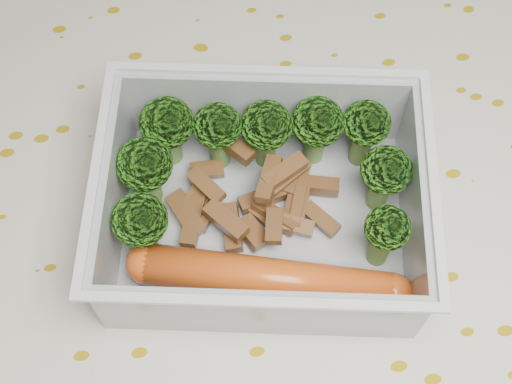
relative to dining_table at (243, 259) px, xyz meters
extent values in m
cube|color=brown|center=(0.00, 0.00, 0.06)|extent=(1.40, 0.90, 0.04)
cube|color=beige|center=(0.00, 0.00, 0.09)|extent=(1.46, 0.96, 0.01)
cube|color=#B6BCC5|center=(0.01, -0.02, 0.09)|extent=(0.20, 0.17, 0.00)
cube|color=#B6BCC5|center=(0.03, 0.05, 0.12)|extent=(0.17, 0.04, 0.06)
cube|color=#B6BCC5|center=(0.00, -0.08, 0.12)|extent=(0.17, 0.04, 0.06)
cube|color=#B6BCC5|center=(0.10, -0.04, 0.12)|extent=(0.03, 0.13, 0.06)
cube|color=#B6BCC5|center=(-0.07, 0.00, 0.12)|extent=(0.03, 0.13, 0.06)
cube|color=silver|center=(0.03, 0.05, 0.15)|extent=(0.18, 0.05, 0.00)
cube|color=silver|center=(-0.01, -0.09, 0.15)|extent=(0.18, 0.05, 0.00)
cube|color=silver|center=(0.10, -0.04, 0.15)|extent=(0.04, 0.13, 0.00)
cube|color=silver|center=(-0.08, 0.00, 0.15)|extent=(0.04, 0.13, 0.00)
cylinder|color=#608C3F|center=(-0.04, 0.04, 0.11)|extent=(0.02, 0.02, 0.03)
ellipsoid|color=#347D14|center=(-0.04, 0.04, 0.13)|extent=(0.03, 0.03, 0.03)
cylinder|color=#608C3F|center=(-0.01, 0.03, 0.11)|extent=(0.02, 0.02, 0.03)
ellipsoid|color=#347D14|center=(-0.01, 0.03, 0.13)|extent=(0.03, 0.03, 0.03)
cylinder|color=#608C3F|center=(0.02, 0.03, 0.11)|extent=(0.02, 0.02, 0.03)
ellipsoid|color=#347D14|center=(0.02, 0.03, 0.13)|extent=(0.03, 0.03, 0.03)
cylinder|color=#608C3F|center=(0.05, 0.02, 0.11)|extent=(0.02, 0.02, 0.03)
ellipsoid|color=#347D14|center=(0.05, 0.02, 0.13)|extent=(0.03, 0.03, 0.03)
cylinder|color=#608C3F|center=(0.08, 0.02, 0.11)|extent=(0.02, 0.02, 0.03)
ellipsoid|color=#347D14|center=(0.08, 0.02, 0.13)|extent=(0.03, 0.03, 0.02)
cylinder|color=#608C3F|center=(-0.05, 0.02, 0.11)|extent=(0.02, 0.02, 0.03)
ellipsoid|color=#347D14|center=(-0.05, 0.02, 0.13)|extent=(0.03, 0.03, 0.03)
cylinder|color=#608C3F|center=(0.08, -0.02, 0.11)|extent=(0.02, 0.02, 0.03)
ellipsoid|color=#347D14|center=(0.08, -0.02, 0.13)|extent=(0.03, 0.03, 0.03)
cylinder|color=#608C3F|center=(-0.06, -0.02, 0.11)|extent=(0.02, 0.02, 0.03)
ellipsoid|color=#347D14|center=(-0.06, -0.02, 0.13)|extent=(0.03, 0.03, 0.03)
cylinder|color=#608C3F|center=(0.07, -0.05, 0.11)|extent=(0.02, 0.02, 0.03)
ellipsoid|color=#347D14|center=(0.07, -0.05, 0.14)|extent=(0.03, 0.03, 0.02)
cube|color=brown|center=(0.02, -0.02, 0.10)|extent=(0.03, 0.03, 0.01)
cube|color=brown|center=(-0.02, 0.02, 0.10)|extent=(0.02, 0.01, 0.01)
cube|color=brown|center=(-0.01, -0.02, 0.11)|extent=(0.03, 0.03, 0.01)
cube|color=brown|center=(0.05, 0.00, 0.10)|extent=(0.03, 0.02, 0.01)
cube|color=brown|center=(0.00, 0.03, 0.12)|extent=(0.03, 0.03, 0.01)
cube|color=brown|center=(0.02, 0.00, 0.12)|extent=(0.02, 0.03, 0.01)
cube|color=brown|center=(0.03, -0.01, 0.10)|extent=(0.02, 0.03, 0.01)
cube|color=brown|center=(-0.01, -0.02, 0.10)|extent=(0.01, 0.03, 0.01)
cube|color=brown|center=(0.00, -0.02, 0.10)|extent=(0.02, 0.02, 0.01)
cube|color=brown|center=(-0.02, 0.01, 0.11)|extent=(0.02, 0.03, 0.01)
cube|color=brown|center=(0.03, -0.01, 0.10)|extent=(0.02, 0.03, 0.01)
cube|color=brown|center=(-0.02, 0.00, 0.10)|extent=(0.02, 0.03, 0.01)
cube|color=brown|center=(-0.03, -0.01, 0.10)|extent=(0.02, 0.03, 0.01)
cube|color=brown|center=(-0.03, 0.01, 0.10)|extent=(0.02, 0.03, 0.01)
cube|color=brown|center=(-0.03, 0.00, 0.10)|extent=(0.02, 0.03, 0.01)
cube|color=brown|center=(0.03, -0.02, 0.10)|extent=(0.03, 0.02, 0.01)
cube|color=brown|center=(0.03, 0.00, 0.11)|extent=(0.03, 0.03, 0.01)
cube|color=brown|center=(0.03, 0.00, 0.12)|extent=(0.03, 0.02, 0.01)
cube|color=brown|center=(0.01, -0.01, 0.10)|extent=(0.03, 0.03, 0.01)
cube|color=brown|center=(0.04, 0.00, 0.10)|extent=(0.02, 0.03, 0.01)
cube|color=brown|center=(0.02, -0.03, 0.11)|extent=(0.02, 0.02, 0.01)
cube|color=brown|center=(0.01, 0.00, 0.10)|extent=(0.03, 0.01, 0.01)
cube|color=brown|center=(0.05, -0.02, 0.10)|extent=(0.02, 0.03, 0.01)
cylinder|color=#CE4F16|center=(0.01, -0.06, 0.11)|extent=(0.14, 0.07, 0.02)
sphere|color=#CE4F16|center=(0.07, -0.08, 0.11)|extent=(0.02, 0.02, 0.02)
sphere|color=#CE4F16|center=(-0.06, -0.03, 0.11)|extent=(0.02, 0.02, 0.02)
camera|label=1|loc=(-0.03, -0.20, 0.49)|focal=50.00mm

